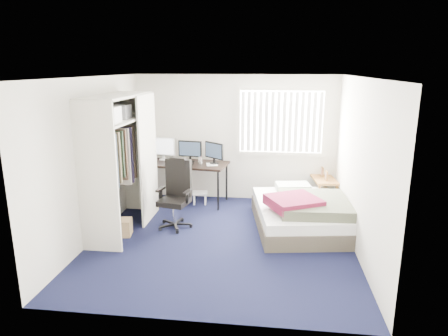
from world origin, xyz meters
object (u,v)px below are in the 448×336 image
(bed, at_px, (302,212))
(nightstand, at_px, (323,181))
(office_chair, at_px, (176,201))
(desk, at_px, (186,161))

(bed, bearing_deg, nightstand, 68.32)
(office_chair, distance_m, nightstand, 2.93)
(desk, bearing_deg, nightstand, 2.02)
(desk, height_order, office_chair, desk)
(desk, distance_m, office_chair, 1.33)
(nightstand, distance_m, bed, 1.32)
(nightstand, relative_size, bed, 0.40)
(desk, relative_size, bed, 0.80)
(desk, height_order, nightstand, desk)
(nightstand, xyz_separation_m, bed, (-0.48, -1.21, -0.22))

